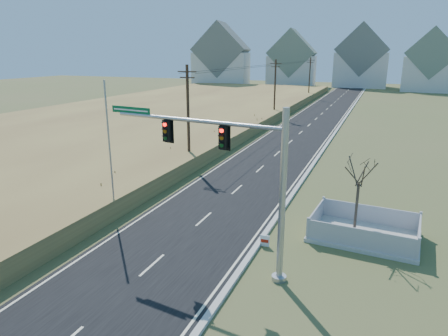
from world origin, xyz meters
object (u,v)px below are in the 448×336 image
open_sign (265,241)px  flagpole (111,166)px  fence_enclosure (364,234)px  bare_tree (360,170)px  traffic_signal_mast (243,174)px

open_sign → flagpole: flagpole is taller
fence_enclosure → bare_tree: 3.88m
flagpole → traffic_signal_mast: bearing=-16.7°
fence_enclosure → open_sign: 5.73m
bare_tree → traffic_signal_mast: bearing=-133.0°
open_sign → fence_enclosure: bearing=27.5°
fence_enclosure → flagpole: bearing=-164.3°
flagpole → open_sign: bearing=-1.0°
open_sign → flagpole: (-9.75, 0.17, 3.06)m
fence_enclosure → flagpole: 15.21m
flagpole → bare_tree: (14.10, 2.24, 0.67)m
open_sign → flagpole: 10.22m
fence_enclosure → open_sign: size_ratio=9.57×
fence_enclosure → bare_tree: bearing=-124.1°
fence_enclosure → open_sign: fence_enclosure is taller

